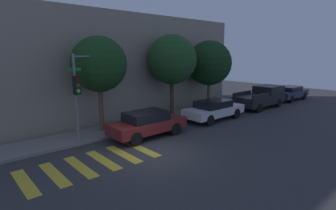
% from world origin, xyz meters
% --- Properties ---
extents(ground_plane, '(60.00, 60.00, 0.00)m').
position_xyz_m(ground_plane, '(0.00, 0.00, 0.00)').
color(ground_plane, '#333335').
extents(sidewalk, '(26.00, 2.27, 0.14)m').
position_xyz_m(sidewalk, '(0.00, 4.33, 0.07)').
color(sidewalk, slate).
rests_on(sidewalk, ground).
extents(building_row, '(26.00, 6.00, 7.22)m').
position_xyz_m(building_row, '(0.00, 8.87, 3.61)').
color(building_row, gray).
rests_on(building_row, ground).
extents(crosswalk, '(5.57, 2.60, 0.00)m').
position_xyz_m(crosswalk, '(-2.57, 0.80, 0.00)').
color(crosswalk, gold).
rests_on(crosswalk, ground).
extents(traffic_light_pole, '(2.36, 0.56, 4.55)m').
position_xyz_m(traffic_light_pole, '(-1.54, 3.37, 3.18)').
color(traffic_light_pole, slate).
rests_on(traffic_light_pole, ground).
extents(sedan_near_corner, '(4.35, 1.76, 1.44)m').
position_xyz_m(sedan_near_corner, '(1.35, 2.10, 0.77)').
color(sedan_near_corner, maroon).
rests_on(sedan_near_corner, ground).
extents(sedan_middle, '(4.69, 1.85, 1.38)m').
position_xyz_m(sedan_middle, '(7.11, 2.10, 0.75)').
color(sedan_middle, silver).
rests_on(sedan_middle, ground).
extents(pickup_truck, '(5.21, 1.99, 1.79)m').
position_xyz_m(pickup_truck, '(13.49, 2.10, 0.91)').
color(pickup_truck, black).
rests_on(pickup_truck, ground).
extents(sedan_far_end, '(4.68, 1.81, 1.38)m').
position_xyz_m(sedan_far_end, '(18.92, 2.10, 0.75)').
color(sedan_far_end, '#2D3351').
rests_on(sedan_far_end, ground).
extents(tree_near_corner, '(3.09, 3.09, 5.51)m').
position_xyz_m(tree_near_corner, '(-0.16, 4.46, 3.94)').
color(tree_near_corner, brown).
rests_on(tree_near_corner, ground).
extents(tree_midblock, '(3.42, 3.42, 5.84)m').
position_xyz_m(tree_midblock, '(5.31, 4.46, 4.11)').
color(tree_midblock, '#42301E').
rests_on(tree_midblock, ground).
extents(tree_far_end, '(3.52, 3.52, 5.55)m').
position_xyz_m(tree_far_end, '(9.31, 4.46, 3.79)').
color(tree_far_end, brown).
rests_on(tree_far_end, ground).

